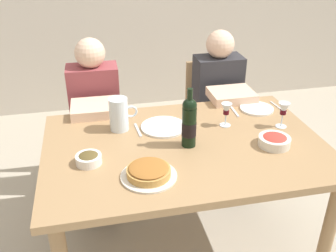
{
  "coord_description": "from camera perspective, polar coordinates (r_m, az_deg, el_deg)",
  "views": [
    {
      "loc": [
        -0.46,
        -1.7,
        1.8
      ],
      "look_at": [
        -0.08,
        0.05,
        0.85
      ],
      "focal_mm": 40.56,
      "sensor_mm": 36.0,
      "label": 1
    }
  ],
  "objects": [
    {
      "name": "ground_plane",
      "position": [
        2.51,
        2.21,
        -17.73
      ],
      "size": [
        8.0,
        8.0,
        0.0
      ],
      "primitive_type": "plane",
      "color": "#B2A893"
    },
    {
      "name": "dining_table",
      "position": [
        2.09,
        2.55,
        -4.82
      ],
      "size": [
        1.5,
        1.0,
        0.76
      ],
      "color": "#9E7A51",
      "rests_on": "ground"
    },
    {
      "name": "wine_bottle",
      "position": [
        1.96,
        3.2,
        0.55
      ],
      "size": [
        0.08,
        0.08,
        0.32
      ],
      "color": "black",
      "rests_on": "dining_table"
    },
    {
      "name": "water_pitcher",
      "position": [
        2.16,
        -7.36,
        1.5
      ],
      "size": [
        0.16,
        0.11,
        0.19
      ],
      "color": "silver",
      "rests_on": "dining_table"
    },
    {
      "name": "baked_tart",
      "position": [
        1.77,
        -2.92,
        -6.91
      ],
      "size": [
        0.26,
        0.26,
        0.06
      ],
      "color": "silver",
      "rests_on": "dining_table"
    },
    {
      "name": "salad_bowl",
      "position": [
        2.08,
        15.7,
        -2.09
      ],
      "size": [
        0.17,
        0.17,
        0.06
      ],
      "color": "silver",
      "rests_on": "dining_table"
    },
    {
      "name": "olive_bowl",
      "position": [
        1.9,
        -11.84,
        -4.79
      ],
      "size": [
        0.13,
        0.13,
        0.06
      ],
      "color": "white",
      "rests_on": "dining_table"
    },
    {
      "name": "wine_glass_left_diner",
      "position": [
        2.2,
        8.75,
        2.34
      ],
      "size": [
        0.06,
        0.06,
        0.14
      ],
      "color": "silver",
      "rests_on": "dining_table"
    },
    {
      "name": "wine_glass_right_diner",
      "position": [
        2.26,
        16.95,
        2.31
      ],
      "size": [
        0.07,
        0.07,
        0.15
      ],
      "color": "silver",
      "rests_on": "dining_table"
    },
    {
      "name": "dinner_plate_left_setting",
      "position": [
        2.48,
        13.18,
        2.57
      ],
      "size": [
        0.21,
        0.21,
        0.01
      ],
      "primitive_type": "cylinder",
      "color": "white",
      "rests_on": "dining_table"
    },
    {
      "name": "dinner_plate_right_setting",
      "position": [
        2.19,
        -0.67,
        -0.11
      ],
      "size": [
        0.26,
        0.26,
        0.01
      ],
      "primitive_type": "cylinder",
      "color": "white",
      "rests_on": "dining_table"
    },
    {
      "name": "fork_left_setting",
      "position": [
        2.42,
        9.95,
        2.21
      ],
      "size": [
        0.02,
        0.16,
        0.0
      ],
      "primitive_type": "cube",
      "rotation": [
        0.0,
        0.0,
        1.53
      ],
      "color": "silver",
      "rests_on": "dining_table"
    },
    {
      "name": "knife_left_setting",
      "position": [
        2.54,
        16.2,
        2.77
      ],
      "size": [
        0.03,
        0.18,
        0.0
      ],
      "primitive_type": "cube",
      "rotation": [
        0.0,
        0.0,
        1.67
      ],
      "color": "silver",
      "rests_on": "dining_table"
    },
    {
      "name": "knife_right_setting",
      "position": [
        2.23,
        3.11,
        0.19
      ],
      "size": [
        0.03,
        0.18,
        0.0
      ],
      "primitive_type": "cube",
      "rotation": [
        0.0,
        0.0,
        1.66
      ],
      "color": "silver",
      "rests_on": "dining_table"
    },
    {
      "name": "spoon_right_setting",
      "position": [
        2.17,
        -4.55,
        -0.59
      ],
      "size": [
        0.02,
        0.16,
        0.0
      ],
      "primitive_type": "cube",
      "rotation": [
        0.0,
        0.0,
        1.64
      ],
      "color": "silver",
      "rests_on": "dining_table"
    },
    {
      "name": "chair_left",
      "position": [
        2.89,
        -10.65,
        0.67
      ],
      "size": [
        0.41,
        0.41,
        0.87
      ],
      "rotation": [
        0.0,
        0.0,
        3.12
      ],
      "color": "#9E7A51",
      "rests_on": "ground"
    },
    {
      "name": "diner_left",
      "position": [
        2.63,
        -10.7,
        0.68
      ],
      "size": [
        0.34,
        0.51,
        1.16
      ],
      "rotation": [
        0.0,
        0.0,
        3.12
      ],
      "color": "#8E3D42",
      "rests_on": "ground"
    },
    {
      "name": "chair_right",
      "position": [
        3.05,
        6.42,
        2.46
      ],
      "size": [
        0.4,
        0.4,
        0.87
      ],
      "rotation": [
        0.0,
        0.0,
        3.14
      ],
      "color": "#9E7A51",
      "rests_on": "ground"
    },
    {
      "name": "diner_right",
      "position": [
        2.79,
        8.05,
        2.63
      ],
      "size": [
        0.34,
        0.5,
        1.16
      ],
      "rotation": [
        0.0,
        0.0,
        3.14
      ],
      "color": "#2D2D33",
      "rests_on": "ground"
    }
  ]
}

